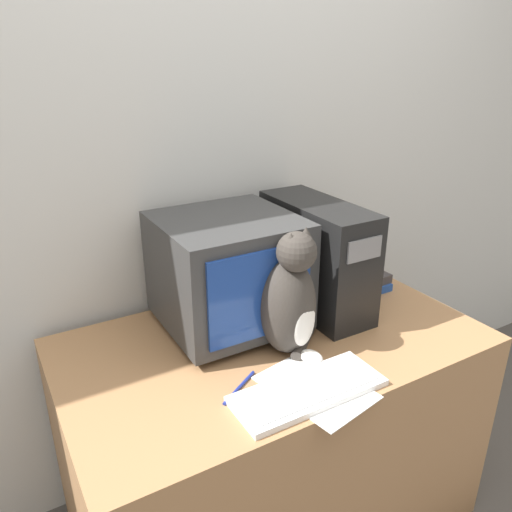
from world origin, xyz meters
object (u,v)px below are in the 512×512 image
(keyboard, at_px, (308,390))
(pen, at_px, (239,387))
(computer_tower, at_px, (316,256))
(book_stack, at_px, (361,279))
(crt_monitor, at_px, (228,272))
(cat, at_px, (290,301))

(keyboard, distance_m, pen, 0.19)
(computer_tower, relative_size, book_stack, 2.42)
(crt_monitor, height_order, cat, cat)
(book_stack, bearing_deg, keyboard, -142.38)
(crt_monitor, bearing_deg, cat, -70.92)
(book_stack, xyz_separation_m, pen, (-0.72, -0.33, -0.03))
(keyboard, xyz_separation_m, book_stack, (0.57, 0.44, 0.02))
(cat, bearing_deg, computer_tower, 22.04)
(cat, bearing_deg, keyboard, -126.79)
(cat, bearing_deg, crt_monitor, 91.40)
(crt_monitor, relative_size, computer_tower, 0.89)
(crt_monitor, height_order, computer_tower, computer_tower)
(book_stack, distance_m, pen, 0.79)
(computer_tower, bearing_deg, book_stack, 8.34)
(crt_monitor, height_order, keyboard, crt_monitor)
(crt_monitor, relative_size, keyboard, 1.00)
(book_stack, bearing_deg, computer_tower, -171.66)
(crt_monitor, height_order, pen, crt_monitor)
(pen, bearing_deg, computer_tower, 32.03)
(computer_tower, bearing_deg, keyboard, -128.04)
(computer_tower, bearing_deg, pen, -147.97)
(keyboard, bearing_deg, crt_monitor, 91.76)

